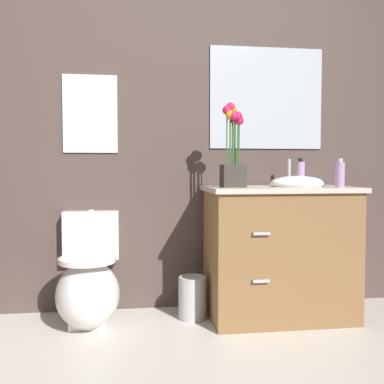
% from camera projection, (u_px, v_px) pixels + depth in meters
% --- Properties ---
extents(wall_back, '(4.11, 0.05, 2.50)m').
position_uv_depth(wall_back, '(206.00, 127.00, 3.09)').
color(wall_back, '#4C3D38').
rests_on(wall_back, ground_plane).
extents(toilet, '(0.38, 0.59, 0.69)m').
position_uv_depth(toilet, '(89.00, 285.00, 2.74)').
color(toilet, white).
rests_on(toilet, ground_plane).
extents(vanity_cabinet, '(0.94, 0.56, 1.02)m').
position_uv_depth(vanity_cabinet, '(279.00, 250.00, 2.87)').
color(vanity_cabinet, brown).
rests_on(vanity_cabinet, ground_plane).
extents(flower_vase, '(0.14, 0.14, 0.52)m').
position_uv_depth(flower_vase, '(233.00, 155.00, 2.74)').
color(flower_vase, '#38332D').
rests_on(flower_vase, vanity_cabinet).
extents(soap_bottle, '(0.06, 0.06, 0.18)m').
position_uv_depth(soap_bottle, '(340.00, 174.00, 2.74)').
color(soap_bottle, '#B28CBF').
rests_on(soap_bottle, vanity_cabinet).
extents(lotion_bottle, '(0.05, 0.05, 0.18)m').
position_uv_depth(lotion_bottle, '(300.00, 174.00, 2.88)').
color(lotion_bottle, '#B28CBF').
rests_on(lotion_bottle, vanity_cabinet).
extents(trash_bin, '(0.18, 0.18, 0.27)m').
position_uv_depth(trash_bin, '(192.00, 297.00, 2.85)').
color(trash_bin, '#B7B7BC').
rests_on(trash_bin, ground_plane).
extents(wall_poster, '(0.35, 0.01, 0.51)m').
position_uv_depth(wall_poster, '(90.00, 114.00, 2.95)').
color(wall_poster, silver).
extents(wall_mirror, '(0.80, 0.01, 0.70)m').
position_uv_depth(wall_mirror, '(266.00, 98.00, 3.11)').
color(wall_mirror, '#B2BCC6').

